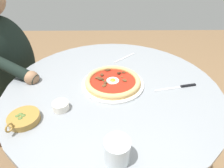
# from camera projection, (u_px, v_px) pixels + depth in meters

# --- Properties ---
(dining_table) EXTENTS (1.00, 1.00, 0.74)m
(dining_table) POSITION_uv_depth(u_px,v_px,m) (113.00, 104.00, 0.93)
(dining_table) COLOR gray
(dining_table) RESTS_ON ground
(pizza_on_plate) EXTENTS (0.29, 0.29, 0.03)m
(pizza_on_plate) POSITION_uv_depth(u_px,v_px,m) (113.00, 81.00, 0.85)
(pizza_on_plate) COLOR white
(pizza_on_plate) RESTS_ON dining_table
(water_glass) EXTENTS (0.08, 0.08, 0.08)m
(water_glass) POSITION_uv_depth(u_px,v_px,m) (117.00, 152.00, 0.52)
(water_glass) COLOR silver
(water_glass) RESTS_ON dining_table
(steak_knife) EXTENTS (0.20, 0.05, 0.01)m
(steak_knife) POSITION_uv_depth(u_px,v_px,m) (182.00, 87.00, 0.84)
(steak_knife) COLOR silver
(steak_knife) RESTS_ON dining_table
(ramekin_capers) EXTENTS (0.06, 0.06, 0.03)m
(ramekin_capers) POSITION_uv_depth(u_px,v_px,m) (61.00, 106.00, 0.71)
(ramekin_capers) COLOR white
(ramekin_capers) RESTS_ON dining_table
(olive_pan) EXTENTS (0.11, 0.14, 0.05)m
(olive_pan) POSITION_uv_depth(u_px,v_px,m) (24.00, 118.00, 0.66)
(olive_pan) COLOR olive
(olive_pan) RESTS_ON dining_table
(fork_utensil) EXTENTS (0.14, 0.13, 0.00)m
(fork_utensil) POSITION_uv_depth(u_px,v_px,m) (125.00, 58.00, 1.09)
(fork_utensil) COLOR #BCBCC1
(fork_utensil) RESTS_ON dining_table
(diner_person) EXTENTS (0.47, 0.49, 1.17)m
(diner_person) POSITION_uv_depth(u_px,v_px,m) (18.00, 89.00, 1.20)
(diner_person) COLOR #282833
(diner_person) RESTS_ON ground
(cafe_chair_diner) EXTENTS (0.50, 0.50, 0.81)m
(cafe_chair_diner) POSITION_uv_depth(u_px,v_px,m) (5.00, 87.00, 1.26)
(cafe_chair_diner) COLOR #957050
(cafe_chair_diner) RESTS_ON ground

